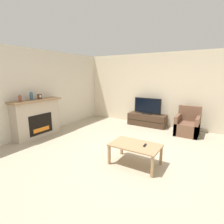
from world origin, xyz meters
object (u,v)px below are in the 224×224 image
object	(u,v)px
tv_stand	(147,120)
armchair	(187,126)
coffee_table	(135,147)
mantel_clock	(40,96)
fireplace	(37,118)
mantel_vase_centre_left	(31,96)
remote	(145,145)
mantel_vase_left	(20,98)
tv	(147,107)

from	to	relation	value
tv_stand	armchair	xyz separation A→B (m)	(1.48, -0.27, 0.07)
tv_stand	coffee_table	distance (m)	3.09
mantel_clock	armchair	xyz separation A→B (m)	(3.96, 2.53, -0.96)
fireplace	mantel_vase_centre_left	xyz separation A→B (m)	(0.02, -0.12, 0.70)
coffee_table	remote	distance (m)	0.21
armchair	remote	bearing A→B (deg)	-99.34
mantel_clock	mantel_vase_left	bearing A→B (deg)	-90.07
tv	remote	size ratio (longest dim) A/B	6.70
tv_stand	armchair	size ratio (longest dim) A/B	1.57
fireplace	mantel_vase_centre_left	bearing A→B (deg)	-81.81
mantel_clock	remote	bearing A→B (deg)	-2.00
mantel_vase_left	tv	xyz separation A→B (m)	(2.48, 3.42, -0.53)
mantel_clock	tv	size ratio (longest dim) A/B	0.15
fireplace	mantel_vase_left	bearing A→B (deg)	-87.94
mantel_vase_centre_left	mantel_clock	bearing A→B (deg)	89.84
mantel_vase_centre_left	remote	distance (m)	3.62
fireplace	mantel_vase_left	xyz separation A→B (m)	(0.02, -0.47, 0.67)
tv_stand	mantel_vase_left	bearing A→B (deg)	-125.97
mantel_vase_left	remote	size ratio (longest dim) A/B	1.28
tv	coffee_table	distance (m)	3.10
fireplace	tv_stand	bearing A→B (deg)	49.73
fireplace	armchair	size ratio (longest dim) A/B	1.73
fireplace	mantel_vase_left	size ratio (longest dim) A/B	7.99
tv_stand	tv	size ratio (longest dim) A/B	1.39
mantel_clock	armchair	distance (m)	4.79
fireplace	mantel_clock	size ratio (longest dim) A/B	10.47
mantel_clock	fireplace	bearing A→B (deg)	-96.44
tv	armchair	xyz separation A→B (m)	(1.48, -0.26, -0.44)
fireplace	mantel_vase_centre_left	distance (m)	0.71
fireplace	tv	distance (m)	3.87
armchair	mantel_vase_left	bearing A→B (deg)	-141.46
mantel_vase_centre_left	armchair	xyz separation A→B (m)	(3.96, 2.80, -1.00)
mantel_vase_left	tv	world-z (taller)	mantel_vase_left
remote	coffee_table	bearing A→B (deg)	-173.37
coffee_table	mantel_clock	bearing A→B (deg)	177.10
fireplace	armchair	bearing A→B (deg)	34.01
mantel_vase_centre_left	armchair	distance (m)	4.95
mantel_vase_left	tv_stand	xyz separation A→B (m)	(2.48, 3.42, -1.04)
fireplace	remote	distance (m)	3.54
mantel_clock	tv_stand	xyz separation A→B (m)	(2.48, 2.79, -1.03)
mantel_vase_centre_left	armchair	size ratio (longest dim) A/B	0.28
mantel_clock	coffee_table	xyz separation A→B (m)	(3.33, -0.17, -0.85)
tv	armchair	size ratio (longest dim) A/B	1.13
coffee_table	fireplace	bearing A→B (deg)	179.80
mantel_vase_left	remote	distance (m)	3.65
mantel_vase_centre_left	coffee_table	world-z (taller)	mantel_vase_centre_left
mantel_vase_left	mantel_vase_centre_left	xyz separation A→B (m)	(-0.00, 0.35, 0.03)
tv_stand	fireplace	bearing A→B (deg)	-130.27
mantel_vase_left	mantel_clock	size ratio (longest dim) A/B	1.31
mantel_vase_left	armchair	distance (m)	5.16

